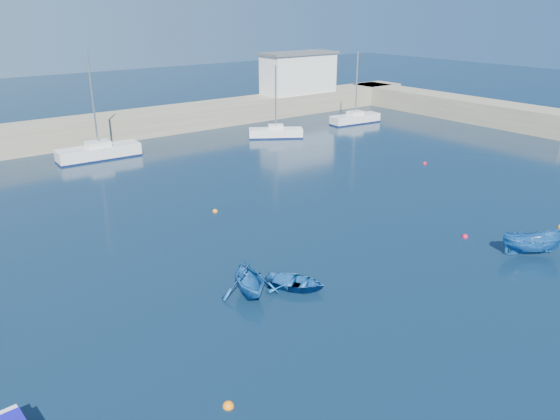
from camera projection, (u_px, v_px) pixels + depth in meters
ground at (437, 355)px, 22.67m from camera, size 220.00×220.00×0.00m
back_wall at (74, 132)px, 56.41m from camera, size 96.00×4.50×2.60m
right_arm at (449, 106)px, 71.01m from camera, size 4.50×32.00×2.60m
harbor_office at (299, 74)px, 72.12m from camera, size 10.00×4.00×5.00m
sailboat_6 at (99, 152)px, 51.30m from camera, size 7.66×2.43×9.93m
sailboat_7 at (276, 133)px, 59.57m from camera, size 5.78×4.50×7.70m
sailboat_8 at (355, 118)px, 66.82m from camera, size 6.68×2.47×8.58m
dinghy_center at (295, 283)px, 27.87m from camera, size 3.57×3.82×0.65m
dinghy_left at (249, 279)px, 27.07m from camera, size 3.74×4.04×1.75m
dinghy_right at (533, 243)px, 31.51m from camera, size 3.77×3.30×1.42m
buoy_0 at (228, 406)px, 19.74m from camera, size 0.42×0.42×0.42m
buoy_1 at (465, 237)px, 34.16m from camera, size 0.39×0.39×0.39m
buoy_3 at (215, 212)px, 38.36m from camera, size 0.37×0.37×0.37m
buoy_4 at (425, 164)px, 49.93m from camera, size 0.40×0.40×0.40m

